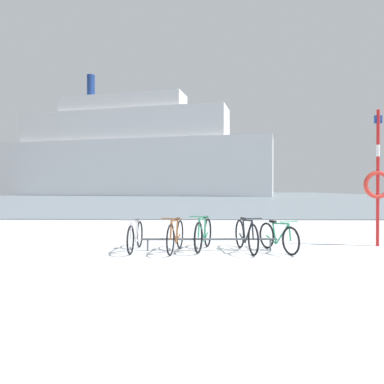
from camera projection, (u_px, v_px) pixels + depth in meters
The scene contains 9 objects.
ground at pixel (206, 197), 60.85m from camera, with size 80.00×132.00×0.08m.
bike_rack at pixel (209, 240), 8.50m from camera, with size 3.23×0.12×0.31m.
bicycle_0 at pixel (135, 236), 8.54m from camera, with size 0.46×1.68×0.77m.
bicycle_1 at pixel (175, 236), 8.39m from camera, with size 0.46×1.67×0.82m.
bicycle_2 at pixel (203, 234), 8.63m from camera, with size 0.56×1.65×0.85m.
bicycle_3 at pixel (246, 236), 8.42m from camera, with size 0.47×1.73×0.83m.
bicycle_4 at pixel (278, 237), 8.40m from camera, with size 0.69×1.53×0.75m.
rescue_post at pixel (378, 181), 9.22m from camera, with size 0.73×0.11×3.50m.
ferry_ship at pixel (127, 154), 73.97m from camera, with size 58.36×21.80×25.39m.
Camera 1 is at (-1.50, -6.97, 1.49)m, focal length 33.63 mm.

